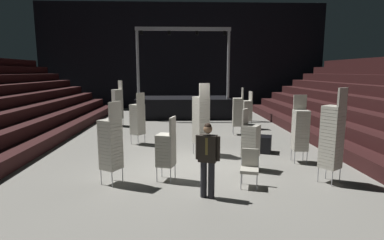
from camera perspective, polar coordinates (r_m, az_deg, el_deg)
ground_plane at (r=9.27m, az=-1.02°, el=-9.13°), size 22.00×30.00×0.10m
arena_end_wall at (r=23.83m, az=-1.80°, el=11.94°), size 22.00×0.30×8.00m
stage_riser at (r=19.14m, az=-1.65°, el=2.68°), size 5.76×3.02×5.35m
man_with_tie at (r=6.83m, az=2.97°, el=-6.82°), size 0.57×0.35×1.74m
chair_stack_front_left at (r=7.90m, az=-15.13°, el=-4.28°), size 0.60×0.60×2.14m
chair_stack_front_right at (r=13.80m, az=8.68°, el=1.62°), size 0.48×0.48×2.14m
chair_stack_mid_left at (r=12.02m, az=-10.27°, el=0.26°), size 0.62×0.62×2.05m
chair_stack_mid_right at (r=10.35m, az=1.73°, el=0.15°), size 0.61×0.61×2.48m
chair_stack_mid_centre at (r=7.95m, az=-4.91°, el=-5.45°), size 0.55×0.55×1.71m
chair_stack_rear_left at (r=15.33m, az=10.34°, el=1.85°), size 0.50×0.50×1.88m
chair_stack_rear_right at (r=10.04m, az=19.83°, el=-1.66°), size 0.47×0.47×2.14m
chair_stack_rear_centre at (r=16.28m, az=-13.90°, el=3.05°), size 0.62×0.62×2.39m
chair_stack_aisle_left at (r=8.94m, az=11.01°, el=-3.67°), size 0.61×0.61×1.79m
chair_stack_aisle_right at (r=8.45m, az=24.98°, el=-2.79°), size 0.61×0.61×2.48m
equipment_road_case at (r=11.11m, az=12.43°, el=-4.41°), size 1.05×0.87×0.59m
loose_chair_near_man at (r=7.74m, az=10.86°, el=-8.51°), size 0.54×0.54×0.95m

